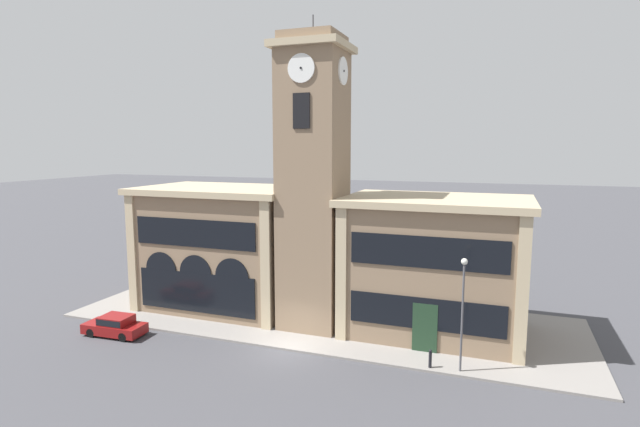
{
  "coord_description": "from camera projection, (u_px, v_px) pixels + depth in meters",
  "views": [
    {
      "loc": [
        12.07,
        -26.81,
        12.58
      ],
      "look_at": [
        1.23,
        2.6,
        8.31
      ],
      "focal_mm": 28.0,
      "sensor_mm": 36.0,
      "label": 1
    }
  ],
  "objects": [
    {
      "name": "town_hall_right_wing",
      "position": [
        435.0,
        265.0,
        33.36
      ],
      "size": [
        12.1,
        8.4,
        9.21
      ],
      "color": "#897056",
      "rests_on": "ground_plane"
    },
    {
      "name": "bollard",
      "position": [
        430.0,
        359.0,
        28.08
      ],
      "size": [
        0.18,
        0.18,
        1.06
      ],
      "color": "black",
      "rests_on": "sidewalk_kerb"
    },
    {
      "name": "town_hall_left_wing",
      "position": [
        223.0,
        247.0,
        38.91
      ],
      "size": [
        12.51,
        8.4,
        9.43
      ],
      "color": "#897056",
      "rests_on": "ground_plane"
    },
    {
      "name": "sidewalk_kerb",
      "position": [
        321.0,
        318.0,
        36.47
      ],
      "size": [
        36.25,
        12.3,
        0.15
      ],
      "color": "gray",
      "rests_on": "ground_plane"
    },
    {
      "name": "ground_plane",
      "position": [
        287.0,
        351.0,
        30.77
      ],
      "size": [
        300.0,
        300.0,
        0.0
      ],
      "primitive_type": "plane",
      "color": "#424247"
    },
    {
      "name": "street_lamp",
      "position": [
        463.0,
        299.0,
        27.16
      ],
      "size": [
        0.36,
        0.36,
        6.41
      ],
      "color": "#4C4C51",
      "rests_on": "sidewalk_kerb"
    },
    {
      "name": "clock_tower",
      "position": [
        313.0,
        185.0,
        33.71
      ],
      "size": [
        4.73,
        4.73,
        20.98
      ],
      "color": "#897056",
      "rests_on": "ground_plane"
    },
    {
      "name": "parked_car_near",
      "position": [
        115.0,
        325.0,
        33.24
      ],
      "size": [
        4.18,
        1.94,
        1.36
      ],
      "rotation": [
        0.0,
        0.0,
        3.19
      ],
      "color": "maroon",
      "rests_on": "ground_plane"
    }
  ]
}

